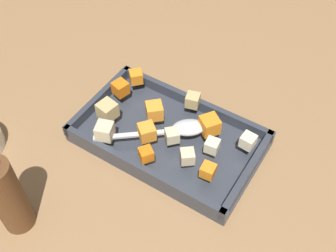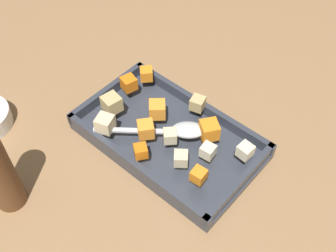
{
  "view_description": "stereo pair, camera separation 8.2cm",
  "coord_description": "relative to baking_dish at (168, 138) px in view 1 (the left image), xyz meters",
  "views": [
    {
      "loc": [
        0.28,
        -0.43,
        0.68
      ],
      "look_at": [
        -0.0,
        0.02,
        0.05
      ],
      "focal_mm": 44.92,
      "sensor_mm": 36.0,
      "label": 1
    },
    {
      "loc": [
        0.34,
        -0.38,
        0.68
      ],
      "look_at": [
        -0.0,
        0.02,
        0.05
      ],
      "focal_mm": 44.92,
      "sensor_mm": 36.0,
      "label": 2
    }
  ],
  "objects": [
    {
      "name": "ground_plane",
      "position": [
        0.0,
        -0.02,
        -0.01
      ],
      "size": [
        4.0,
        4.0,
        0.0
      ],
      "primitive_type": "plane",
      "color": "#936D47"
    },
    {
      "name": "baking_dish",
      "position": [
        0.0,
        0.0,
        0.0
      ],
      "size": [
        0.36,
        0.21,
        0.04
      ],
      "color": "#333842",
      "rests_on": "ground_plane"
    },
    {
      "name": "carrot_chunk_mid_left",
      "position": [
        0.01,
        -0.08,
        0.04
      ],
      "size": [
        0.03,
        0.03,
        0.02
      ],
      "primitive_type": "cube",
      "rotation": [
        0.0,
        0.0,
        5.66
      ],
      "color": "orange",
      "rests_on": "baking_dish"
    },
    {
      "name": "carrot_chunk_back_center",
      "position": [
        0.12,
        -0.05,
        0.04
      ],
      "size": [
        0.03,
        0.03,
        0.02
      ],
      "primitive_type": "cube",
      "rotation": [
        0.0,
        0.0,
        3.23
      ],
      "color": "orange",
      "rests_on": "baking_dish"
    },
    {
      "name": "carrot_chunk_corner_se",
      "position": [
        -0.13,
        0.08,
        0.04
      ],
      "size": [
        0.04,
        0.04,
        0.03
      ],
      "primitive_type": "cube",
      "rotation": [
        0.0,
        0.0,
        0.81
      ],
      "color": "orange",
      "rests_on": "baking_dish"
    },
    {
      "name": "carrot_chunk_mid_right",
      "position": [
        -0.02,
        -0.04,
        0.04
      ],
      "size": [
        0.04,
        0.04,
        0.03
      ],
      "primitive_type": "cube",
      "rotation": [
        0.0,
        0.0,
        4.03
      ],
      "color": "orange",
      "rests_on": "baking_dish"
    },
    {
      "name": "carrot_chunk_rim_edge",
      "position": [
        0.07,
        0.04,
        0.04
      ],
      "size": [
        0.05,
        0.05,
        0.03
      ],
      "primitive_type": "cube",
      "rotation": [
        0.0,
        0.0,
        4.09
      ],
      "color": "orange",
      "rests_on": "baking_dish"
    },
    {
      "name": "carrot_chunk_near_left",
      "position": [
        -0.04,
        0.01,
        0.04
      ],
      "size": [
        0.05,
        0.05,
        0.03
      ],
      "primitive_type": "cube",
      "rotation": [
        0.0,
        0.0,
        0.75
      ],
      "color": "orange",
      "rests_on": "baking_dish"
    },
    {
      "name": "carrot_chunk_near_right",
      "position": [
        -0.14,
        0.03,
        0.04
      ],
      "size": [
        0.03,
        0.03,
        0.03
      ],
      "primitive_type": "cube",
      "rotation": [
        0.0,
        0.0,
        6.02
      ],
      "color": "orange",
      "rests_on": "baking_dish"
    },
    {
      "name": "potato_chunk_heap_side",
      "position": [
        -0.12,
        -0.03,
        0.04
      ],
      "size": [
        0.04,
        0.04,
        0.03
      ],
      "primitive_type": "cube",
      "rotation": [
        0.0,
        0.0,
        6.11
      ],
      "color": "tan",
      "rests_on": "baking_dish"
    },
    {
      "name": "potato_chunk_near_spoon",
      "position": [
        0.15,
        0.05,
        0.04
      ],
      "size": [
        0.03,
        0.03,
        0.03
      ],
      "primitive_type": "cube",
      "rotation": [
        0.0,
        0.0,
        3.07
      ],
      "color": "beige",
      "rests_on": "baking_dish"
    },
    {
      "name": "potato_chunk_far_right",
      "position": [
        0.1,
        0.0,
        0.04
      ],
      "size": [
        0.03,
        0.03,
        0.02
      ],
      "primitive_type": "cube",
      "rotation": [
        0.0,
        0.0,
        1.69
      ],
      "color": "beige",
      "rests_on": "baking_dish"
    },
    {
      "name": "potato_chunk_heap_top",
      "position": [
        0.02,
        -0.02,
        0.04
      ],
      "size": [
        0.04,
        0.04,
        0.02
      ],
      "primitive_type": "cube",
      "rotation": [
        0.0,
        0.0,
        2.36
      ],
      "color": "beige",
      "rests_on": "baking_dish"
    },
    {
      "name": "potato_chunk_corner_sw",
      "position": [
        -0.09,
        -0.08,
        0.04
      ],
      "size": [
        0.04,
        0.04,
        0.03
      ],
      "primitive_type": "cube",
      "rotation": [
        0.0,
        0.0,
        0.34
      ],
      "color": "beige",
      "rests_on": "baking_dish"
    },
    {
      "name": "potato_chunk_under_handle",
      "position": [
        0.01,
        0.08,
        0.04
      ],
      "size": [
        0.03,
        0.03,
        0.03
      ],
      "primitive_type": "cube",
      "rotation": [
        0.0,
        0.0,
        3.41
      ],
      "color": "tan",
      "rests_on": "baking_dish"
    },
    {
      "name": "potato_chunk_center",
      "position": [
        0.07,
        -0.04,
        0.04
      ],
      "size": [
        0.04,
        0.04,
        0.03
      ],
      "primitive_type": "cube",
      "rotation": [
        0.0,
        0.0,
        2.25
      ],
      "color": "beige",
      "rests_on": "baking_dish"
    },
    {
      "name": "serving_spoon",
      "position": [
        0.03,
        0.01,
        0.04
      ],
      "size": [
        0.19,
        0.16,
        0.02
      ],
      "rotation": [
        0.0,
        0.0,
        3.82
      ],
      "color": "silver",
      "rests_on": "baking_dish"
    },
    {
      "name": "pepper_mill",
      "position": [
        -0.13,
        -0.29,
        0.07
      ],
      "size": [
        0.05,
        0.05,
        0.19
      ],
      "color": "brown",
      "rests_on": "ground_plane"
    }
  ]
}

